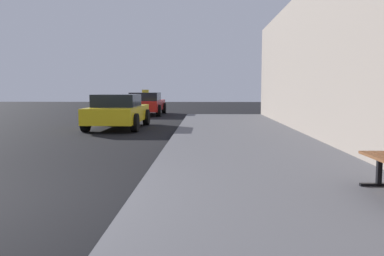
# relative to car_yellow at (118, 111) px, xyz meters

# --- Properties ---
(sidewalk) EXTENTS (4.00, 32.00, 0.15)m
(sidewalk) POSITION_rel_car_yellow_xyz_m (4.32, -9.96, -0.57)
(sidewalk) COLOR #5B5B60
(sidewalk) RESTS_ON ground_plane
(car_yellow) EXTENTS (1.93, 4.05, 1.27)m
(car_yellow) POSITION_rel_car_yellow_xyz_m (0.00, 0.00, 0.00)
(car_yellow) COLOR yellow
(car_yellow) RESTS_ON ground_plane
(car_red) EXTENTS (1.97, 4.21, 1.43)m
(car_red) POSITION_rel_car_yellow_xyz_m (-0.11, 7.62, 0.00)
(car_red) COLOR red
(car_red) RESTS_ON ground_plane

